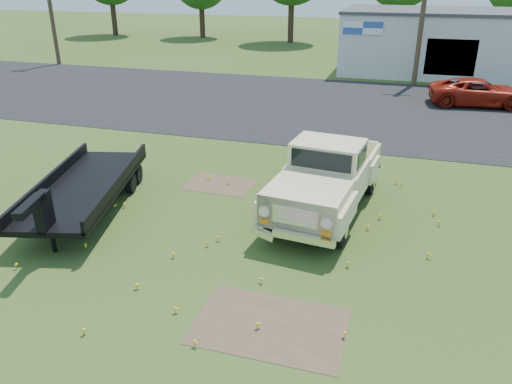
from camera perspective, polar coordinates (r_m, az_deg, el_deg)
ground at (r=13.04m, az=-1.31°, el=-5.88°), size 140.00×140.00×0.00m
asphalt_lot at (r=26.79m, az=8.76°, el=9.62°), size 90.00×14.00×0.02m
dirt_patch_a at (r=10.30m, az=1.59°, el=-15.04°), size 3.00×2.00×0.01m
dirt_patch_b at (r=16.61m, az=-4.16°, el=0.88°), size 2.20×1.60×0.01m
commercial_building at (r=38.08m, az=21.15°, el=15.77°), size 14.20×8.20×4.15m
utility_pole_west at (r=41.58m, az=-22.56°, el=19.63°), size 1.60×0.30×9.00m
utility_pole_mid at (r=32.81m, az=18.61°, el=19.47°), size 1.60×0.30×9.00m
vintage_pickup_truck at (r=14.46m, az=8.08°, el=1.73°), size 2.97×6.17×2.16m
flatbed_trailer at (r=15.28m, az=-18.99°, el=1.00°), size 3.62×6.70×1.74m
red_pickup at (r=28.99m, az=24.11°, el=10.33°), size 5.17×2.78×1.38m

